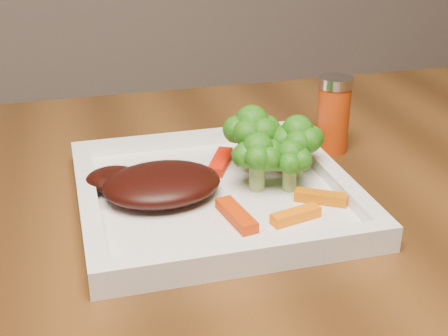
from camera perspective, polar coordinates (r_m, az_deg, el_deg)
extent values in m
cube|color=white|center=(0.64, -0.87, -2.62)|extent=(0.27, 0.27, 0.01)
ellipsoid|color=black|center=(0.62, -5.70, -1.44)|extent=(0.12, 0.10, 0.03)
cube|color=orange|center=(0.58, 6.58, -4.31)|extent=(0.05, 0.02, 0.01)
cube|color=#C86203|center=(0.62, 8.85, -2.65)|extent=(0.05, 0.04, 0.01)
cube|color=#C73203|center=(0.58, 1.14, -4.32)|extent=(0.03, 0.06, 0.01)
cube|color=red|center=(0.70, 6.44, 0.79)|extent=(0.06, 0.04, 0.01)
cube|color=red|center=(0.69, -0.33, 0.58)|extent=(0.04, 0.06, 0.01)
cylinder|color=#B03509|center=(0.75, 9.96, 4.83)|extent=(0.04, 0.04, 0.09)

